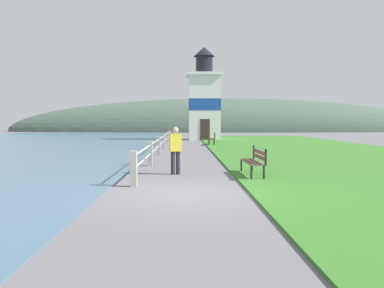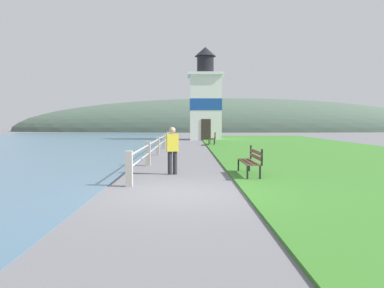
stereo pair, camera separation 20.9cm
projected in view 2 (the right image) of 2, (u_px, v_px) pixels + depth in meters
ground_plane at (181, 194)px, 9.04m from camera, size 160.00×160.00×0.00m
grass_verge at (304, 149)px, 23.68m from camera, size 12.00×43.76×0.06m
seawall_railing at (161, 142)px, 21.87m from camera, size 0.18×23.98×0.96m
park_bench_near at (251, 160)px, 11.81m from camera, size 0.50×1.83×0.94m
park_bench_midway at (213, 138)px, 27.74m from camera, size 0.66×1.86×0.94m
lighthouse at (205, 101)px, 36.27m from camera, size 3.42×3.42×8.94m
person_strolling at (172, 149)px, 12.31m from camera, size 0.42×0.28×1.56m
distant_hillside at (231, 131)px, 68.20m from camera, size 80.00×16.00×12.00m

